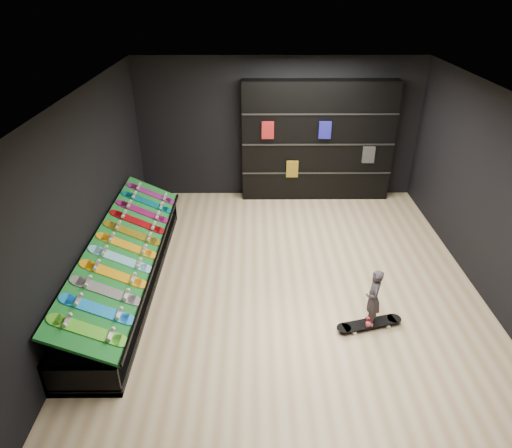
{
  "coord_description": "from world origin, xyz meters",
  "views": [
    {
      "loc": [
        -0.54,
        -6.0,
        4.41
      ],
      "look_at": [
        -0.5,
        0.2,
        1.0
      ],
      "focal_mm": 32.0,
      "sensor_mm": 36.0,
      "label": 1
    }
  ],
  "objects_px": {
    "display_rack": "(127,272)",
    "child": "(372,308)",
    "back_shelving": "(317,142)",
    "floor_skateboard": "(369,325)"
  },
  "relations": [
    {
      "from": "display_rack",
      "to": "floor_skateboard",
      "type": "xyz_separation_m",
      "value": [
        3.64,
        -1.05,
        -0.2
      ]
    },
    {
      "from": "display_rack",
      "to": "back_shelving",
      "type": "xyz_separation_m",
      "value": [
        3.38,
        3.32,
        1.03
      ]
    },
    {
      "from": "back_shelving",
      "to": "child",
      "type": "relative_size",
      "value": 6.11
    },
    {
      "from": "back_shelving",
      "to": "floor_skateboard",
      "type": "xyz_separation_m",
      "value": [
        0.27,
        -4.37,
        -1.23
      ]
    },
    {
      "from": "child",
      "to": "display_rack",
      "type": "bearing_deg",
      "value": -98.1
    },
    {
      "from": "display_rack",
      "to": "child",
      "type": "height_order",
      "value": "child"
    },
    {
      "from": "display_rack",
      "to": "back_shelving",
      "type": "relative_size",
      "value": 1.41
    },
    {
      "from": "display_rack",
      "to": "child",
      "type": "relative_size",
      "value": 8.61
    },
    {
      "from": "back_shelving",
      "to": "child",
      "type": "height_order",
      "value": "back_shelving"
    },
    {
      "from": "display_rack",
      "to": "back_shelving",
      "type": "distance_m",
      "value": 4.85
    }
  ]
}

